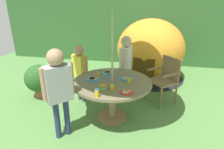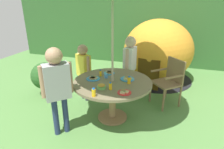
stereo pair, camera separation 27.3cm
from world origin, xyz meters
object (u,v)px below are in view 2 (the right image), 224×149
object	(u,v)px
plate_center_front	(93,78)
plate_back_edge	(124,92)
dome_tent	(158,51)
child_in_yellow_shirt	(83,66)
child_in_white_shirt	(130,59)
juice_bottle_mid_left	(94,92)
garden_table	(112,87)
snack_bowl	(101,86)
plate_far_left	(127,79)
juice_bottle_far_right	(110,86)
cup_near	(106,76)
child_in_grey_shirt	(57,82)
juice_bottle_center_back	(101,73)
wooden_chair	(170,79)
potted_plant	(45,77)
juice_bottle_near_right	(129,80)
plate_near_left	(109,73)

from	to	relation	value
plate_center_front	plate_back_edge	bearing A→B (deg)	-29.37
dome_tent	child_in_yellow_shirt	size ratio (longest dim) A/B	1.75
child_in_white_shirt	juice_bottle_mid_left	xyz separation A→B (m)	(-0.20, -1.54, -0.07)
garden_table	snack_bowl	size ratio (longest dim) A/B	9.81
plate_far_left	plate_center_front	bearing A→B (deg)	-164.22
child_in_yellow_shirt	snack_bowl	size ratio (longest dim) A/B	8.77
juice_bottle_far_right	cup_near	xyz separation A→B (m)	(-0.21, 0.43, -0.02)
child_in_grey_shirt	juice_bottle_center_back	world-z (taller)	child_in_grey_shirt
wooden_chair	child_in_white_shirt	size ratio (longest dim) A/B	0.71
child_in_yellow_shirt	potted_plant	bearing A→B (deg)	-145.67
snack_bowl	juice_bottle_center_back	world-z (taller)	juice_bottle_center_back
juice_bottle_center_back	wooden_chair	bearing A→B (deg)	28.89
plate_back_edge	juice_bottle_near_right	xyz separation A→B (m)	(-0.00, 0.36, 0.05)
dome_tent	juice_bottle_near_right	world-z (taller)	dome_tent
child_in_white_shirt	cup_near	size ratio (longest dim) A/B	18.00
dome_tent	cup_near	world-z (taller)	dome_tent
juice_bottle_mid_left	juice_bottle_near_right	bearing A→B (deg)	56.55
potted_plant	snack_bowl	xyz separation A→B (m)	(1.64, -0.80, 0.34)
potted_plant	plate_back_edge	size ratio (longest dim) A/B	3.58
dome_tent	juice_bottle_near_right	xyz separation A→B (m)	(-0.30, -2.16, 0.00)
snack_bowl	juice_bottle_center_back	distance (m)	0.53
garden_table	juice_bottle_mid_left	distance (m)	0.64
dome_tent	juice_bottle_mid_left	bearing A→B (deg)	-96.43
dome_tent	child_in_grey_shirt	xyz separation A→B (m)	(-1.26, -2.79, 0.12)
garden_table	child_in_white_shirt	size ratio (longest dim) A/B	1.01
wooden_chair	juice_bottle_near_right	bearing A→B (deg)	-79.06
child_in_yellow_shirt	juice_bottle_mid_left	distance (m)	1.30
juice_bottle_far_right	juice_bottle_mid_left	size ratio (longest dim) A/B	0.97
child_in_white_shirt	plate_near_left	world-z (taller)	child_in_white_shirt
garden_table	juice_bottle_center_back	bearing A→B (deg)	149.06
plate_far_left	child_in_yellow_shirt	bearing A→B (deg)	160.81
garden_table	child_in_grey_shirt	size ratio (longest dim) A/B	0.95
garden_table	juice_bottle_center_back	size ratio (longest dim) A/B	11.26
plate_far_left	juice_bottle_mid_left	xyz separation A→B (m)	(-0.32, -0.76, 0.05)
dome_tent	plate_far_left	size ratio (longest dim) A/B	8.67
dome_tent	juice_bottle_far_right	distance (m)	2.53
plate_far_left	child_in_grey_shirt	bearing A→B (deg)	-138.05
snack_bowl	plate_far_left	world-z (taller)	snack_bowl
plate_center_front	cup_near	xyz separation A→B (m)	(0.20, 0.12, 0.02)
plate_back_edge	juice_bottle_near_right	distance (m)	0.36
dome_tent	cup_near	bearing A→B (deg)	-102.36
child_in_white_shirt	juice_bottle_near_right	world-z (taller)	child_in_white_shirt
juice_bottle_far_right	child_in_white_shirt	bearing A→B (deg)	88.27
garden_table	wooden_chair	world-z (taller)	wooden_chair
plate_near_left	cup_near	xyz separation A→B (m)	(0.01, -0.23, 0.02)
juice_bottle_center_back	juice_bottle_mid_left	world-z (taller)	juice_bottle_mid_left
snack_bowl	plate_far_left	size ratio (longest dim) A/B	0.56
plate_back_edge	juice_bottle_mid_left	world-z (taller)	juice_bottle_mid_left
juice_bottle_near_right	potted_plant	bearing A→B (deg)	166.29
plate_center_front	wooden_chair	bearing A→B (deg)	33.25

